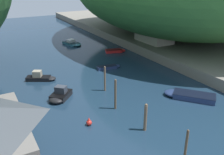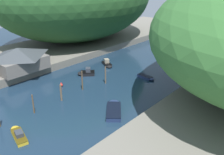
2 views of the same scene
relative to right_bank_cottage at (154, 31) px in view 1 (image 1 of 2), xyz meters
The scene contains 14 objects.
water_surface 20.18m from the right_bank_cottage, 150.58° to the right, with size 130.00×130.00×0.00m, color #192D42.
right_bank 12.07m from the right_bank_cottage, 56.40° to the right, with size 22.00×120.00×1.60m.
right_bank_cottage is the anchor object (origin of this frame).
boat_open_rowboat 24.58m from the right_bank_cottage, 168.35° to the right, with size 4.30×3.25×1.42m.
boat_far_right_bank 14.48m from the right_bank_cottage, 157.49° to the right, with size 4.03×1.64×0.51m.
boat_small_dinghy 21.74m from the right_bank_cottage, 116.56° to the right, with size 5.45×5.94×0.70m.
boat_navy_launch 8.51m from the right_bank_cottage, 164.51° to the left, with size 4.20×2.56×0.54m.
boat_mid_channel 17.57m from the right_bank_cottage, 138.73° to the left, with size 3.27×5.12×1.06m.
boat_white_cruiser 26.41m from the right_bank_cottage, 153.05° to the right, with size 3.70×3.75×1.50m.
mooring_post_second 32.91m from the right_bank_cottage, 123.43° to the right, with size 0.21×0.21×3.08m.
mooring_post_middle 28.83m from the right_bank_cottage, 129.34° to the right, with size 0.30×0.30×2.89m.
mooring_post_fourth 25.44m from the right_bank_cottage, 137.31° to the right, with size 0.24×0.24×3.60m.
mooring_post_farthest 21.54m from the right_bank_cottage, 144.59° to the right, with size 0.24×0.24×3.39m.
channel_buoy_near 29.62m from the right_bank_cottage, 140.21° to the right, with size 0.57×0.57×0.86m.
Camera 1 is at (-13.66, 1.17, 13.98)m, focal length 40.00 mm.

